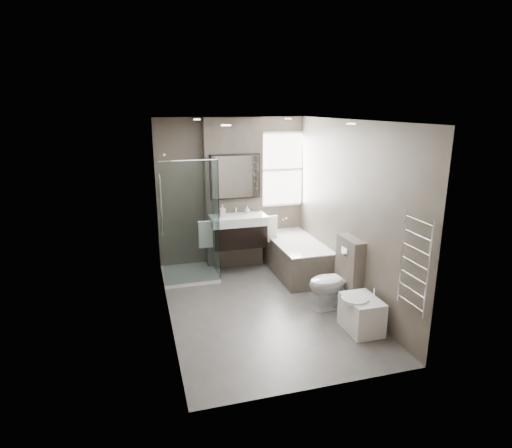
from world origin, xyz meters
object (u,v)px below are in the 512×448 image
object	(u,v)px
toilet	(334,282)
bathtub	(296,255)
vanity	(238,230)
bidet	(361,313)

from	to	relation	value
toilet	bathtub	bearing A→B (deg)	177.40
bathtub	toilet	xyz separation A→B (m)	(0.05, -1.37, 0.06)
vanity	bidet	size ratio (longest dim) A/B	1.67
bathtub	bidet	bearing A→B (deg)	-87.55
vanity	bathtub	size ratio (longest dim) A/B	0.59
bidet	bathtub	bearing A→B (deg)	92.45
toilet	bidet	xyz separation A→B (m)	(0.04, -0.70, -0.14)
bathtub	bidet	distance (m)	2.07
vanity	bidet	xyz separation A→B (m)	(1.01, -2.40, -0.51)
vanity	toilet	size ratio (longest dim) A/B	1.27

